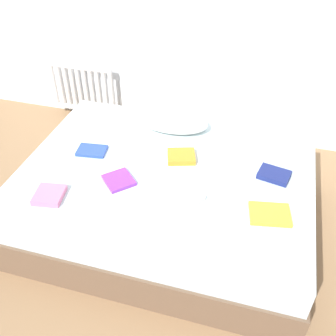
{
  "coord_description": "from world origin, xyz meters",
  "views": [
    {
      "loc": [
        0.59,
        -1.99,
        2.19
      ],
      "look_at": [
        0.0,
        0.05,
        0.48
      ],
      "focal_mm": 41.97,
      "sensor_mm": 36.0,
      "label": 1
    }
  ],
  "objects_px": {
    "textbook_yellow": "(270,214)",
    "pillow": "(172,121)",
    "textbook_pink": "(49,195)",
    "radiator": "(82,88)",
    "textbook_purple": "(119,180)",
    "textbook_navy": "(274,175)",
    "bed": "(166,197)",
    "textbook_white": "(184,193)",
    "textbook_orange": "(181,157)",
    "textbook_blue": "(92,151)"
  },
  "relations": [
    {
      "from": "textbook_yellow",
      "to": "pillow",
      "type": "bearing_deg",
      "value": 126.47
    },
    {
      "from": "textbook_pink",
      "to": "radiator",
      "type": "bearing_deg",
      "value": 100.54
    },
    {
      "from": "textbook_purple",
      "to": "textbook_yellow",
      "type": "xyz_separation_m",
      "value": [
        0.98,
        -0.04,
        0.0
      ]
    },
    {
      "from": "pillow",
      "to": "textbook_yellow",
      "type": "height_order",
      "value": "pillow"
    },
    {
      "from": "textbook_pink",
      "to": "textbook_navy",
      "type": "distance_m",
      "value": 1.46
    },
    {
      "from": "bed",
      "to": "textbook_yellow",
      "type": "height_order",
      "value": "textbook_yellow"
    },
    {
      "from": "textbook_yellow",
      "to": "textbook_white",
      "type": "bearing_deg",
      "value": 166.52
    },
    {
      "from": "textbook_white",
      "to": "textbook_orange",
      "type": "relative_size",
      "value": 1.28
    },
    {
      "from": "textbook_purple",
      "to": "textbook_navy",
      "type": "distance_m",
      "value": 1.03
    },
    {
      "from": "textbook_pink",
      "to": "textbook_orange",
      "type": "xyz_separation_m",
      "value": [
        0.69,
        0.61,
        0.0
      ]
    },
    {
      "from": "bed",
      "to": "textbook_orange",
      "type": "bearing_deg",
      "value": 66.14
    },
    {
      "from": "textbook_blue",
      "to": "textbook_purple",
      "type": "distance_m",
      "value": 0.4
    },
    {
      "from": "textbook_blue",
      "to": "textbook_pink",
      "type": "bearing_deg",
      "value": -103.43
    },
    {
      "from": "textbook_white",
      "to": "textbook_purple",
      "type": "bearing_deg",
      "value": -150.58
    },
    {
      "from": "pillow",
      "to": "textbook_pink",
      "type": "height_order",
      "value": "pillow"
    },
    {
      "from": "textbook_purple",
      "to": "textbook_navy",
      "type": "relative_size",
      "value": 0.92
    },
    {
      "from": "textbook_orange",
      "to": "pillow",
      "type": "bearing_deg",
      "value": 97.17
    },
    {
      "from": "radiator",
      "to": "textbook_blue",
      "type": "distance_m",
      "value": 1.33
    },
    {
      "from": "textbook_purple",
      "to": "textbook_yellow",
      "type": "bearing_deg",
      "value": -47.45
    },
    {
      "from": "textbook_yellow",
      "to": "textbook_orange",
      "type": "bearing_deg",
      "value": 138.15
    },
    {
      "from": "radiator",
      "to": "textbook_white",
      "type": "distance_m",
      "value": 2.0
    },
    {
      "from": "textbook_navy",
      "to": "pillow",
      "type": "bearing_deg",
      "value": 166.22
    },
    {
      "from": "bed",
      "to": "textbook_blue",
      "type": "xyz_separation_m",
      "value": [
        -0.57,
        0.05,
        0.26
      ]
    },
    {
      "from": "textbook_orange",
      "to": "textbook_navy",
      "type": "relative_size",
      "value": 0.95
    },
    {
      "from": "bed",
      "to": "textbook_yellow",
      "type": "xyz_separation_m",
      "value": [
        0.71,
        -0.24,
        0.26
      ]
    },
    {
      "from": "textbook_white",
      "to": "textbook_purple",
      "type": "height_order",
      "value": "textbook_white"
    },
    {
      "from": "pillow",
      "to": "textbook_pink",
      "type": "xyz_separation_m",
      "value": [
        -0.52,
        -0.98,
        -0.04
      ]
    },
    {
      "from": "bed",
      "to": "textbook_white",
      "type": "distance_m",
      "value": 0.39
    },
    {
      "from": "textbook_blue",
      "to": "textbook_navy",
      "type": "xyz_separation_m",
      "value": [
        1.28,
        0.08,
        0.01
      ]
    },
    {
      "from": "textbook_white",
      "to": "textbook_navy",
      "type": "relative_size",
      "value": 1.22
    },
    {
      "from": "textbook_purple",
      "to": "pillow",
      "type": "bearing_deg",
      "value": 32.21
    },
    {
      "from": "pillow",
      "to": "textbook_white",
      "type": "bearing_deg",
      "value": -68.92
    },
    {
      "from": "bed",
      "to": "textbook_yellow",
      "type": "relative_size",
      "value": 8.26
    },
    {
      "from": "textbook_white",
      "to": "bed",
      "type": "bearing_deg",
      "value": 161.45
    },
    {
      "from": "pillow",
      "to": "textbook_pink",
      "type": "relative_size",
      "value": 3.09
    },
    {
      "from": "radiator",
      "to": "textbook_purple",
      "type": "height_order",
      "value": "radiator"
    },
    {
      "from": "textbook_navy",
      "to": "textbook_blue",
      "type": "bearing_deg",
      "value": -164.7
    },
    {
      "from": "textbook_yellow",
      "to": "textbook_blue",
      "type": "bearing_deg",
      "value": 156.64
    },
    {
      "from": "bed",
      "to": "textbook_pink",
      "type": "xyz_separation_m",
      "value": [
        -0.63,
        -0.46,
        0.27
      ]
    },
    {
      "from": "textbook_blue",
      "to": "textbook_pink",
      "type": "height_order",
      "value": "textbook_pink"
    },
    {
      "from": "radiator",
      "to": "textbook_white",
      "type": "xyz_separation_m",
      "value": [
        1.41,
        -1.41,
        0.17
      ]
    },
    {
      "from": "textbook_blue",
      "to": "textbook_navy",
      "type": "bearing_deg",
      "value": -4.1
    },
    {
      "from": "textbook_white",
      "to": "textbook_pink",
      "type": "relative_size",
      "value": 1.35
    },
    {
      "from": "radiator",
      "to": "textbook_navy",
      "type": "height_order",
      "value": "radiator"
    },
    {
      "from": "textbook_purple",
      "to": "textbook_orange",
      "type": "relative_size",
      "value": 0.97
    },
    {
      "from": "textbook_pink",
      "to": "textbook_purple",
      "type": "bearing_deg",
      "value": 26.47
    },
    {
      "from": "bed",
      "to": "pillow",
      "type": "height_order",
      "value": "pillow"
    },
    {
      "from": "textbook_orange",
      "to": "textbook_purple",
      "type": "bearing_deg",
      "value": -150.86
    },
    {
      "from": "textbook_purple",
      "to": "textbook_navy",
      "type": "bearing_deg",
      "value": -26.34
    },
    {
      "from": "textbook_purple",
      "to": "textbook_navy",
      "type": "height_order",
      "value": "textbook_navy"
    }
  ]
}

